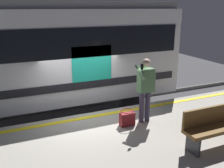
{
  "coord_description": "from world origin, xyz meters",
  "views": [
    {
      "loc": [
        2.09,
        6.51,
        3.99
      ],
      "look_at": [
        -0.59,
        0.3,
        1.9
      ],
      "focal_mm": 40.15,
      "sensor_mm": 36.0,
      "label": 1
    }
  ],
  "objects_px": {
    "passenger": "(145,85)",
    "bench": "(215,126)",
    "handbag": "(127,118)",
    "train_carriage": "(27,52)"
  },
  "relations": [
    {
      "from": "passenger",
      "to": "handbag",
      "type": "distance_m",
      "value": 0.99
    },
    {
      "from": "passenger",
      "to": "handbag",
      "type": "xyz_separation_m",
      "value": [
        0.53,
        0.04,
        -0.83
      ]
    },
    {
      "from": "handbag",
      "to": "train_carriage",
      "type": "bearing_deg",
      "value": -58.25
    },
    {
      "from": "passenger",
      "to": "handbag",
      "type": "bearing_deg",
      "value": 4.03
    },
    {
      "from": "passenger",
      "to": "bench",
      "type": "bearing_deg",
      "value": 114.43
    },
    {
      "from": "bench",
      "to": "passenger",
      "type": "bearing_deg",
      "value": -65.57
    },
    {
      "from": "train_carriage",
      "to": "handbag",
      "type": "bearing_deg",
      "value": 121.75
    },
    {
      "from": "passenger",
      "to": "handbag",
      "type": "relative_size",
      "value": 4.14
    },
    {
      "from": "handbag",
      "to": "bench",
      "type": "height_order",
      "value": "bench"
    },
    {
      "from": "train_carriage",
      "to": "passenger",
      "type": "bearing_deg",
      "value": 128.2
    }
  ]
}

